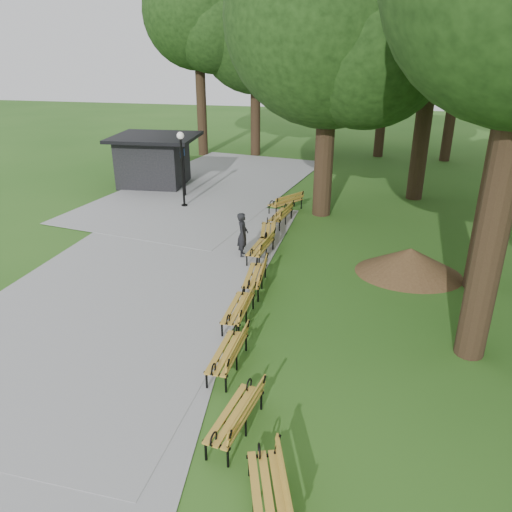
% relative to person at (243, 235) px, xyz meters
% --- Properties ---
extents(ground, '(100.00, 100.00, 0.00)m').
position_rel_person_xyz_m(ground, '(1.03, -5.35, -0.81)').
color(ground, '#265518').
rests_on(ground, ground).
extents(path, '(12.00, 38.00, 0.06)m').
position_rel_person_xyz_m(path, '(-2.97, -2.35, -0.78)').
color(path, '#969698').
rests_on(path, ground).
extents(person, '(0.48, 0.64, 1.62)m').
position_rel_person_xyz_m(person, '(0.00, 0.00, 0.00)').
color(person, black).
rests_on(person, ground).
extents(kiosk, '(4.46, 3.94, 2.65)m').
position_rel_person_xyz_m(kiosk, '(-6.88, 8.43, 0.52)').
color(kiosk, black).
rests_on(kiosk, ground).
extents(lamp_post, '(0.32, 0.32, 3.43)m').
position_rel_person_xyz_m(lamp_post, '(-4.02, 5.10, 1.63)').
color(lamp_post, black).
rests_on(lamp_post, ground).
extents(dirt_mound, '(2.90, 2.90, 0.90)m').
position_rel_person_xyz_m(dirt_mound, '(5.68, -0.28, -0.36)').
color(dirt_mound, '#47301C').
rests_on(dirt_mound, ground).
extents(bench_0, '(1.19, 2.00, 0.88)m').
position_rel_person_xyz_m(bench_0, '(2.86, -10.21, -0.37)').
color(bench_0, '#B58429').
rests_on(bench_0, ground).
extents(bench_1, '(0.95, 1.98, 0.88)m').
position_rel_person_xyz_m(bench_1, '(1.90, -8.54, -0.37)').
color(bench_1, '#B58429').
rests_on(bench_1, ground).
extents(bench_2, '(0.72, 1.92, 0.88)m').
position_rel_person_xyz_m(bench_2, '(1.21, -6.56, -0.37)').
color(bench_2, '#B58429').
rests_on(bench_2, ground).
extents(bench_3, '(0.66, 1.91, 0.88)m').
position_rel_person_xyz_m(bench_3, '(0.95, -4.47, -0.37)').
color(bench_3, '#B58429').
rests_on(bench_3, ground).
extents(bench_4, '(0.76, 1.94, 0.88)m').
position_rel_person_xyz_m(bench_4, '(0.95, -2.40, -0.37)').
color(bench_4, '#B58429').
rests_on(bench_4, ground).
extents(bench_5, '(0.83, 1.96, 0.88)m').
position_rel_person_xyz_m(bench_5, '(0.65, -0.07, -0.37)').
color(bench_5, '#B58429').
rests_on(bench_5, ground).
extents(bench_6, '(0.93, 1.98, 0.88)m').
position_rel_person_xyz_m(bench_6, '(0.59, 1.60, -0.37)').
color(bench_6, '#B58429').
rests_on(bench_6, ground).
extents(bench_7, '(0.91, 1.97, 0.88)m').
position_rel_person_xyz_m(bench_7, '(0.76, 3.56, -0.37)').
color(bench_7, '#B58429').
rests_on(bench_7, ground).
extents(bench_8, '(1.61, 1.93, 0.88)m').
position_rel_person_xyz_m(bench_8, '(0.68, 5.35, -0.37)').
color(bench_8, '#B58429').
rests_on(bench_8, ground).
extents(lawn_tree_2, '(8.35, 8.35, 12.10)m').
position_rel_person_xyz_m(lawn_tree_2, '(2.29, 5.34, 7.08)').
color(lawn_tree_2, black).
rests_on(lawn_tree_2, ground).
extents(lawn_tree_4, '(7.81, 7.81, 12.41)m').
position_rel_person_xyz_m(lawn_tree_4, '(6.50, 8.76, 7.66)').
color(lawn_tree_4, black).
rests_on(lawn_tree_4, ground).
extents(tree_backdrop, '(36.77, 9.80, 16.13)m').
position_rel_person_xyz_m(tree_backdrop, '(7.98, 17.72, 7.26)').
color(tree_backdrop, black).
rests_on(tree_backdrop, ground).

